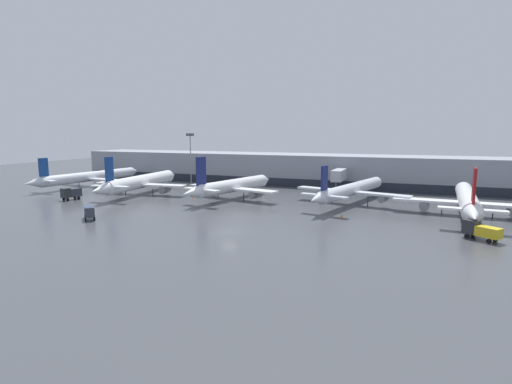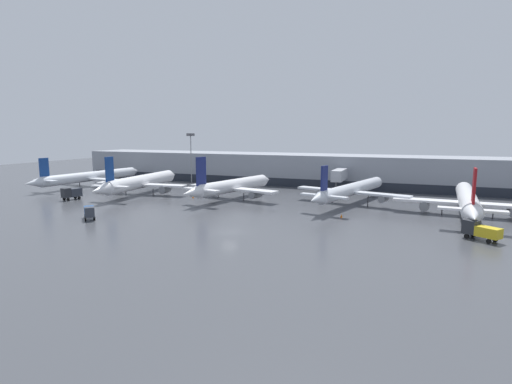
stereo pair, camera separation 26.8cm
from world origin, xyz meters
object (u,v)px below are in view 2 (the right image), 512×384
at_px(parked_jet_0, 140,182).
at_px(service_truck_2, 89,211).
at_px(service_truck_0, 480,230).
at_px(parked_jet_3, 232,186).
at_px(parked_jet_5, 468,200).
at_px(parked_jet_1, 351,190).
at_px(apron_light_mast_1, 191,143).
at_px(service_truck_1, 71,193).
at_px(traffic_cone_1, 341,216).
at_px(parked_jet_4, 90,177).
at_px(traffic_cone_0, 193,196).

xyz_separation_m(parked_jet_0, service_truck_2, (10.06, -27.25, -1.73)).
bearing_deg(service_truck_0, service_truck_2, 45.25).
relative_size(parked_jet_3, parked_jet_5, 0.84).
height_order(parked_jet_1, apron_light_mast_1, apron_light_mast_1).
bearing_deg(parked_jet_0, service_truck_2, -164.77).
relative_size(service_truck_1, traffic_cone_1, 6.89).
relative_size(parked_jet_3, parked_jet_4, 0.81).
height_order(parked_jet_3, service_truck_1, parked_jet_3).
bearing_deg(apron_light_mast_1, parked_jet_3, -43.12).
distance_m(parked_jet_4, service_truck_2, 47.88).
distance_m(traffic_cone_0, traffic_cone_1, 38.06).
relative_size(parked_jet_4, apron_light_mast_1, 2.58).
height_order(parked_jet_3, traffic_cone_0, parked_jet_3).
distance_m(parked_jet_0, parked_jet_3, 24.55).
bearing_deg(service_truck_1, parked_jet_4, -131.84).
relative_size(parked_jet_1, service_truck_0, 7.02).
bearing_deg(apron_light_mast_1, traffic_cone_0, -58.23).
bearing_deg(parked_jet_1, apron_light_mast_1, 82.83).
xyz_separation_m(parked_jet_3, service_truck_2, (-14.40, -29.33, -1.69)).
bearing_deg(service_truck_1, traffic_cone_1, 106.74).
height_order(parked_jet_3, parked_jet_4, parked_jet_3).
relative_size(service_truck_0, traffic_cone_0, 7.58).
xyz_separation_m(parked_jet_1, service_truck_0, (21.95, -22.29, -1.76)).
relative_size(parked_jet_0, traffic_cone_0, 52.32).
relative_size(parked_jet_1, parked_jet_4, 0.93).
xyz_separation_m(traffic_cone_0, apron_light_mast_1, (-15.63, 25.24, 11.96)).
distance_m(service_truck_0, traffic_cone_1, 22.94).
xyz_separation_m(parked_jet_4, traffic_cone_1, (75.37, -15.83, -2.50)).
height_order(parked_jet_4, traffic_cone_0, parked_jet_4).
bearing_deg(traffic_cone_0, parked_jet_1, 7.90).
bearing_deg(service_truck_0, parked_jet_3, 14.77).
bearing_deg(service_truck_2, traffic_cone_1, 67.14).
bearing_deg(traffic_cone_0, parked_jet_3, 10.66).
distance_m(service_truck_1, apron_light_mast_1, 40.67).
bearing_deg(parked_jet_1, traffic_cone_1, -163.89).
xyz_separation_m(service_truck_1, service_truck_2, (19.78, -14.62, -0.24)).
xyz_separation_m(parked_jet_0, service_truck_1, (-9.72, -12.63, -1.49)).
bearing_deg(service_truck_0, parked_jet_4, 22.13).
bearing_deg(parked_jet_0, traffic_cone_1, -104.72).
xyz_separation_m(service_truck_2, traffic_cone_1, (41.91, 18.39, -1.09)).
relative_size(parked_jet_0, parked_jet_4, 0.91).
distance_m(parked_jet_4, service_truck_1, 23.93).
bearing_deg(parked_jet_3, service_truck_1, 126.03).
relative_size(parked_jet_1, parked_jet_5, 0.97).
xyz_separation_m(parked_jet_4, parked_jet_5, (96.84, -5.77, 0.19)).
height_order(parked_jet_3, parked_jet_5, parked_jet_3).
bearing_deg(service_truck_0, service_truck_1, 33.03).
height_order(parked_jet_0, service_truck_1, parked_jet_0).
relative_size(parked_jet_0, service_truck_2, 8.14).
distance_m(parked_jet_3, parked_jet_4, 48.12).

